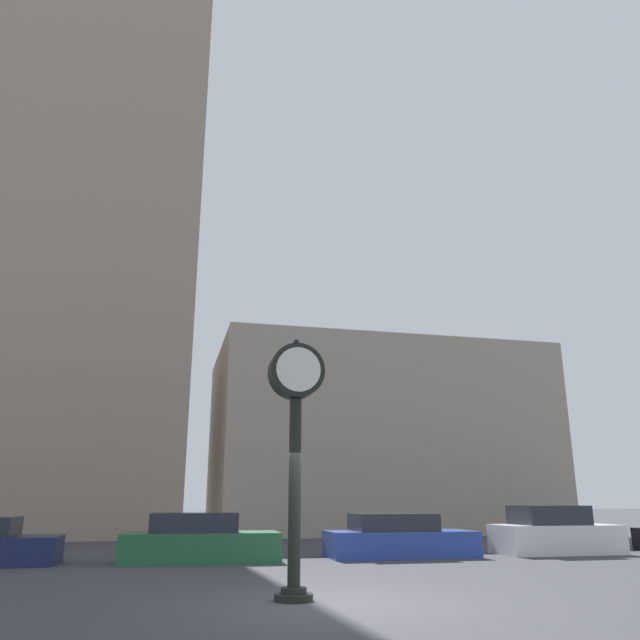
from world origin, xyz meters
The scene contains 7 objects.
ground_plane centered at (0.00, 0.00, 0.00)m, with size 200.00×200.00×0.00m, color #38383D.
building_tall_tower centered at (-9.29, 24.00, 18.20)m, with size 14.41×12.00×36.41m.
building_storefront_row centered at (8.61, 24.00, 4.95)m, with size 17.92×12.00×9.91m.
street_clock centered at (-0.64, 0.42, 3.15)m, with size 1.03×0.67×4.64m.
car_green centered at (-1.88, 7.98, 0.56)m, with size 4.45×1.93×1.32m.
car_blue centered at (4.16, 8.09, 0.54)m, with size 4.56×1.99×1.27m.
car_white centered at (9.50, 8.01, 0.63)m, with size 3.98×1.97×1.50m.
Camera 1 is at (-2.93, -10.99, 1.67)m, focal length 35.00 mm.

